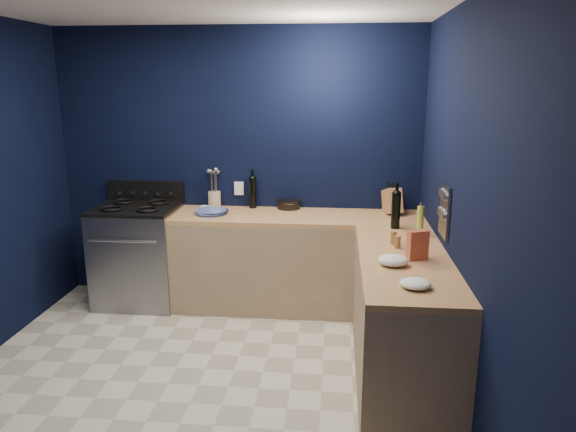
# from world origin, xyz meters

# --- Properties ---
(floor) EXTENTS (3.50, 3.50, 0.02)m
(floor) POSITION_xyz_m (0.00, 0.00, -0.01)
(floor) COLOR beige
(floor) RESTS_ON ground
(wall_back) EXTENTS (3.50, 0.02, 2.60)m
(wall_back) POSITION_xyz_m (0.00, 1.76, 1.30)
(wall_back) COLOR black
(wall_back) RESTS_ON ground
(wall_right) EXTENTS (0.02, 3.50, 2.60)m
(wall_right) POSITION_xyz_m (1.76, 0.00, 1.30)
(wall_right) COLOR black
(wall_right) RESTS_ON ground
(wall_front) EXTENTS (3.50, 0.02, 2.60)m
(wall_front) POSITION_xyz_m (0.00, -1.76, 1.30)
(wall_front) COLOR black
(wall_front) RESTS_ON ground
(cab_back) EXTENTS (2.30, 0.63, 0.86)m
(cab_back) POSITION_xyz_m (0.60, 1.44, 0.43)
(cab_back) COLOR #A08361
(cab_back) RESTS_ON floor
(top_back) EXTENTS (2.30, 0.63, 0.04)m
(top_back) POSITION_xyz_m (0.60, 1.44, 0.88)
(top_back) COLOR #986133
(top_back) RESTS_ON cab_back
(cab_right) EXTENTS (0.63, 1.67, 0.86)m
(cab_right) POSITION_xyz_m (1.44, 0.29, 0.43)
(cab_right) COLOR #A08361
(cab_right) RESTS_ON floor
(top_right) EXTENTS (0.63, 1.67, 0.04)m
(top_right) POSITION_xyz_m (1.44, 0.29, 0.88)
(top_right) COLOR #986133
(top_right) RESTS_ON cab_right
(gas_range) EXTENTS (0.76, 0.66, 0.92)m
(gas_range) POSITION_xyz_m (-0.93, 1.42, 0.46)
(gas_range) COLOR gray
(gas_range) RESTS_ON floor
(oven_door) EXTENTS (0.59, 0.02, 0.42)m
(oven_door) POSITION_xyz_m (-0.93, 1.10, 0.45)
(oven_door) COLOR black
(oven_door) RESTS_ON gas_range
(cooktop) EXTENTS (0.76, 0.66, 0.03)m
(cooktop) POSITION_xyz_m (-0.93, 1.42, 0.94)
(cooktop) COLOR black
(cooktop) RESTS_ON gas_range
(backguard) EXTENTS (0.76, 0.06, 0.20)m
(backguard) POSITION_xyz_m (-0.93, 1.72, 1.04)
(backguard) COLOR black
(backguard) RESTS_ON gas_range
(spice_panel) EXTENTS (0.02, 0.28, 0.38)m
(spice_panel) POSITION_xyz_m (1.74, 0.55, 1.18)
(spice_panel) COLOR gray
(spice_panel) RESTS_ON wall_right
(wall_outlet) EXTENTS (0.09, 0.02, 0.13)m
(wall_outlet) POSITION_xyz_m (0.00, 1.74, 1.08)
(wall_outlet) COLOR white
(wall_outlet) RESTS_ON wall_back
(plate_stack) EXTENTS (0.37, 0.37, 0.04)m
(plate_stack) POSITION_xyz_m (-0.21, 1.41, 0.92)
(plate_stack) COLOR #314F95
(plate_stack) RESTS_ON top_back
(ramekin) EXTENTS (0.12, 0.12, 0.04)m
(ramekin) POSITION_xyz_m (-0.31, 1.57, 0.92)
(ramekin) COLOR white
(ramekin) RESTS_ON top_back
(utensil_crock) EXTENTS (0.15, 0.15, 0.15)m
(utensil_crock) POSITION_xyz_m (-0.24, 1.69, 0.98)
(utensil_crock) COLOR beige
(utensil_crock) RESTS_ON top_back
(wine_bottle_back) EXTENTS (0.07, 0.07, 0.30)m
(wine_bottle_back) POSITION_xyz_m (0.14, 1.69, 1.05)
(wine_bottle_back) COLOR black
(wine_bottle_back) RESTS_ON top_back
(lemon_basket) EXTENTS (0.28, 0.28, 0.08)m
(lemon_basket) POSITION_xyz_m (0.50, 1.69, 0.94)
(lemon_basket) COLOR black
(lemon_basket) RESTS_ON top_back
(knife_block) EXTENTS (0.19, 0.29, 0.29)m
(knife_block) POSITION_xyz_m (1.47, 1.57, 1.02)
(knife_block) COLOR #986133
(knife_block) RESTS_ON top_back
(wine_bottle_right) EXTENTS (0.09, 0.09, 0.30)m
(wine_bottle_right) POSITION_xyz_m (1.44, 1.06, 1.05)
(wine_bottle_right) COLOR black
(wine_bottle_right) RESTS_ON top_right
(oil_bottle) EXTENTS (0.07, 0.07, 0.24)m
(oil_bottle) POSITION_xyz_m (1.62, 0.88, 1.02)
(oil_bottle) COLOR #9FAD3F
(oil_bottle) RESTS_ON top_right
(spice_jar_near) EXTENTS (0.05, 0.05, 0.10)m
(spice_jar_near) POSITION_xyz_m (1.38, 0.61, 0.95)
(spice_jar_near) COLOR olive
(spice_jar_near) RESTS_ON top_right
(spice_jar_far) EXTENTS (0.05, 0.05, 0.09)m
(spice_jar_far) POSITION_xyz_m (1.40, 0.51, 0.95)
(spice_jar_far) COLOR olive
(spice_jar_far) RESTS_ON top_right
(crouton_bag) EXTENTS (0.16, 0.11, 0.21)m
(crouton_bag) POSITION_xyz_m (1.51, 0.26, 1.00)
(crouton_bag) COLOR #AE132E
(crouton_bag) RESTS_ON top_right
(towel_front) EXTENTS (0.21, 0.18, 0.07)m
(towel_front) POSITION_xyz_m (1.34, 0.12, 0.94)
(towel_front) COLOR white
(towel_front) RESTS_ON top_right
(towel_end) EXTENTS (0.22, 0.20, 0.06)m
(towel_end) POSITION_xyz_m (1.43, -0.27, 0.93)
(towel_end) COLOR white
(towel_end) RESTS_ON top_right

